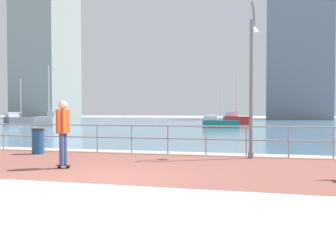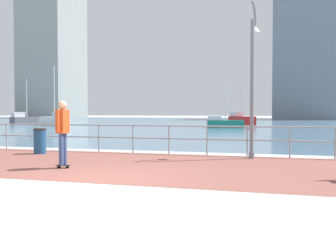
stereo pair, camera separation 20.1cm
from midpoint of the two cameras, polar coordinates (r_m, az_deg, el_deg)
ground at (r=48.68m, az=11.96°, el=0.13°), size 220.00×220.00×0.00m
brick_paving at (r=11.94m, az=-3.80°, el=-5.38°), size 28.00×6.35×0.01m
harbor_water at (r=59.41m, az=12.86°, el=0.46°), size 180.00×88.00×0.00m
waterfront_railing at (r=14.87m, az=0.52°, el=-1.12°), size 25.25×0.06×1.05m
lamppost at (r=13.92m, az=12.10°, el=7.29°), size 0.36×0.82×5.12m
skateboarder at (r=11.45m, az=-13.92°, el=-0.19°), size 0.40×0.55×1.83m
trash_bin at (r=15.66m, az=-16.99°, el=-1.99°), size 0.46×0.46×0.93m
sailboat_teal at (r=46.48m, az=-15.26°, el=0.79°), size 4.73×3.67×6.56m
sailboat_gray at (r=50.46m, az=10.20°, el=0.91°), size 3.73×4.62×6.46m
sailboat_ivory at (r=39.37m, az=7.92°, el=0.40°), size 3.56×1.99×4.77m
sailboat_yellow at (r=55.13m, az=-19.01°, el=0.85°), size 2.72×4.23×5.70m
tower_slate at (r=90.31m, az=18.56°, el=9.57°), size 12.37×15.59×28.91m
tower_brick at (r=107.93m, az=-15.69°, el=10.98°), size 11.80×14.13×38.78m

